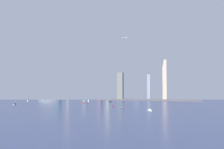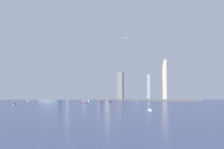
{
  "view_description": "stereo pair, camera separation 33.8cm",
  "coord_description": "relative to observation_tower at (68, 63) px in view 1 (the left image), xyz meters",
  "views": [
    {
      "loc": [
        314.75,
        -474.55,
        57.39
      ],
      "look_at": [
        15.75,
        465.94,
        111.04
      ],
      "focal_mm": 36.07,
      "sensor_mm": 36.0,
      "label": 1
    },
    {
      "loc": [
        315.08,
        -474.45,
        57.39
      ],
      "look_at": [
        15.75,
        465.94,
        111.04
      ],
      "focal_mm": 36.07,
      "sensor_mm": 36.0,
      "label": 2
    }
  ],
  "objects": [
    {
      "name": "skyscraper_7",
      "position": [
        186.55,
        42.91,
        -84.7
      ],
      "size": [
        18.4,
        16.58,
        171.85
      ],
      "color": "beige",
      "rests_on": "ground"
    },
    {
      "name": "skyscraper_5",
      "position": [
        259.59,
        -2.89,
        -110.67
      ],
      "size": [
        24.54,
        20.84,
        119.9
      ],
      "color": "slate",
      "rests_on": "ground"
    },
    {
      "name": "skyscraper_8",
      "position": [
        412.54,
        101.39,
        -147.48
      ],
      "size": [
        12.93,
        21.1,
        46.29
      ],
      "color": "#656A59",
      "rests_on": "ground"
    },
    {
      "name": "boat_3",
      "position": [
        257.74,
        -143.36,
        -169.23
      ],
      "size": [
        8.23,
        15.64,
        9.4
      ],
      "rotation": [
        0.0,
        0.0,
        1.38
      ],
      "color": "#142A3A",
      "rests_on": "ground"
    },
    {
      "name": "channel_buoy_1",
      "position": [
        381.08,
        -278.86,
        -169.47
      ],
      "size": [
        1.87,
        1.87,
        2.31
      ],
      "primitive_type": "cone",
      "color": "yellow",
      "rests_on": "ground"
    },
    {
      "name": "boat_2",
      "position": [
        330.84,
        -340.92,
        -168.87
      ],
      "size": [
        6.68,
        3.66,
        7.72
      ],
      "rotation": [
        0.0,
        0.0,
        5.99
      ],
      "color": "#B22E2D",
      "rests_on": "ground"
    },
    {
      "name": "boat_6",
      "position": [
        369.92,
        -384.15,
        -169.58
      ],
      "size": [
        7.17,
        9.17,
        2.9
      ],
      "rotation": [
        0.0,
        0.0,
        2.1
      ],
      "color": "#162B2A",
      "rests_on": "ground"
    },
    {
      "name": "ground_plane",
      "position": [
        209.78,
        -483.64,
        -170.62
      ],
      "size": [
        6000.0,
        6000.0,
        0.0
      ],
      "primitive_type": "plane",
      "color": "#38446C"
    },
    {
      "name": "skyscraper_3",
      "position": [
        -51.41,
        3.93,
        -125.05
      ],
      "size": [
        15.67,
        25.12,
        91.15
      ],
      "color": "#407678",
      "rests_on": "ground"
    },
    {
      "name": "boat_0",
      "position": [
        446.35,
        -416.72,
        -169.01
      ],
      "size": [
        13.35,
        16.5,
        4.51
      ],
      "rotation": [
        0.0,
        0.0,
        5.29
      ],
      "color": "white",
      "rests_on": "ground"
    },
    {
      "name": "skyscraper_0",
      "position": [
        51.98,
        79.59,
        -142.5
      ],
      "size": [
        21.96,
        18.0,
        56.25
      ],
      "color": "#A9BAA3",
      "rests_on": "ground"
    },
    {
      "name": "observation_tower",
      "position": [
        0.0,
        0.0,
        0.0
      ],
      "size": [
        45.4,
        45.4,
        354.58
      ],
      "color": "beige",
      "rests_on": "ground"
    },
    {
      "name": "skyscraper_6",
      "position": [
        377.86,
        47.59,
        -113.03
      ],
      "size": [
        13.92,
        20.19,
        120.32
      ],
      "color": "#8997AA",
      "rests_on": "ground"
    },
    {
      "name": "boat_7",
      "position": [
        167.05,
        -138.67,
        -169.0
      ],
      "size": [
        8.5,
        16.23,
        10.33
      ],
      "rotation": [
        0.0,
        0.0,
        4.93
      ],
      "color": "white",
      "rests_on": "ground"
    },
    {
      "name": "skyscraper_2",
      "position": [
        445.16,
        68.89,
        -81.48
      ],
      "size": [
        17.87,
        18.04,
        192.5
      ],
      "color": "beige",
      "rests_on": "ground"
    },
    {
      "name": "channel_buoy_0",
      "position": [
        77.25,
        -295.86,
        -169.59
      ],
      "size": [
        1.34,
        1.34,
        2.06
      ],
      "primitive_type": "cone",
      "color": "green",
      "rests_on": "ground"
    },
    {
      "name": "waterfront_pier",
      "position": [
        209.78,
        -4.69,
        -168.72
      ],
      "size": [
        762.4,
        41.98,
        3.8
      ],
      "primitive_type": "cube",
      "color": "#5E5A59",
      "rests_on": "ground"
    },
    {
      "name": "skyscraper_4",
      "position": [
        322.41,
        70.18,
        -139.36
      ],
      "size": [
        22.86,
        18.46,
        69.15
      ],
      "color": "slate",
      "rests_on": "ground"
    },
    {
      "name": "boat_4",
      "position": [
        190.26,
        -231.63,
        -169.24
      ],
      "size": [
        14.96,
        10.15,
        3.73
      ],
      "rotation": [
        0.0,
        0.0,
        2.69
      ],
      "color": "#B2191C",
      "rests_on": "ground"
    },
    {
      "name": "airplane",
      "position": [
        294.93,
        -71.37,
        87.56
      ],
      "size": [
        26.85,
        28.22,
        7.53
      ],
      "rotation": [
        0.0,
        0.0,
        0.4
      ],
      "color": "silver"
    },
    {
      "name": "skyscraper_1",
      "position": [
        145.47,
        41.54,
        -114.9
      ],
      "size": [
        18.67,
        20.46,
        111.44
      ],
      "color": "gray",
      "rests_on": "ground"
    },
    {
      "name": "boat_1",
      "position": [
        -63.27,
        -210.47,
        -169.18
      ],
      "size": [
        11.26,
        12.35,
        4.0
      ],
      "rotation": [
        0.0,
        0.0,
        5.4
      ],
      "color": "white",
      "rests_on": "ground"
    },
    {
      "name": "boat_5",
      "position": [
        14.45,
        -368.75,
        -168.92
      ],
      "size": [
        4.86,
        14.78,
        8.39
      ],
      "rotation": [
        0.0,
        0.0,
        1.65
      ],
      "color": "beige",
      "rests_on": "ground"
    },
    {
      "name": "stadium_dome",
      "position": [
        -96.55,
        -6.66,
        -159.03
      ],
      "size": [
        106.52,
        106.52,
        50.64
      ],
      "color": "beige",
      "rests_on": "ground"
    }
  ]
}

